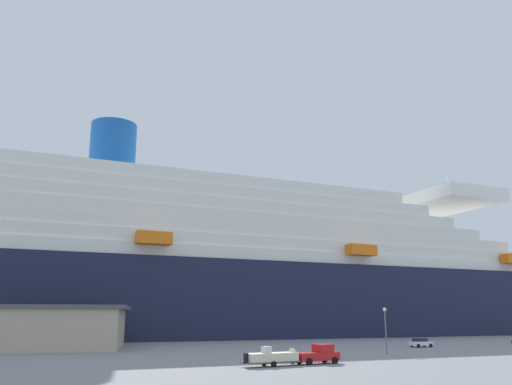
{
  "coord_description": "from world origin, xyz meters",
  "views": [
    {
      "loc": [
        -24.66,
        -69.91,
        5.39
      ],
      "look_at": [
        3.91,
        25.31,
        28.74
      ],
      "focal_mm": 37.18,
      "sensor_mm": 36.0,
      "label": 1
    }
  ],
  "objects_px": {
    "pickup_truck": "(318,355)",
    "street_lamp": "(385,323)",
    "small_boat_on_trailer": "(276,357)",
    "parked_car_white_van": "(421,343)",
    "cruise_ship": "(241,273)"
  },
  "relations": [
    {
      "from": "cruise_ship",
      "to": "street_lamp",
      "type": "relative_size",
      "value": 42.14
    },
    {
      "from": "cruise_ship",
      "to": "parked_car_white_van",
      "type": "bearing_deg",
      "value": -70.24
    },
    {
      "from": "pickup_truck",
      "to": "street_lamp",
      "type": "bearing_deg",
      "value": 36.82
    },
    {
      "from": "small_boat_on_trailer",
      "to": "pickup_truck",
      "type": "bearing_deg",
      "value": 14.15
    },
    {
      "from": "pickup_truck",
      "to": "parked_car_white_van",
      "type": "relative_size",
      "value": 1.35
    },
    {
      "from": "cruise_ship",
      "to": "small_boat_on_trailer",
      "type": "relative_size",
      "value": 33.59
    },
    {
      "from": "small_boat_on_trailer",
      "to": "parked_car_white_van",
      "type": "relative_size",
      "value": 1.92
    },
    {
      "from": "small_boat_on_trailer",
      "to": "parked_car_white_van",
      "type": "height_order",
      "value": "small_boat_on_trailer"
    },
    {
      "from": "parked_car_white_van",
      "to": "cruise_ship",
      "type": "bearing_deg",
      "value": 109.76
    },
    {
      "from": "pickup_truck",
      "to": "small_boat_on_trailer",
      "type": "bearing_deg",
      "value": -165.85
    },
    {
      "from": "pickup_truck",
      "to": "street_lamp",
      "type": "distance_m",
      "value": 20.48
    },
    {
      "from": "parked_car_white_van",
      "to": "street_lamp",
      "type": "bearing_deg",
      "value": -136.95
    },
    {
      "from": "cruise_ship",
      "to": "pickup_truck",
      "type": "relative_size",
      "value": 47.88
    },
    {
      "from": "cruise_ship",
      "to": "parked_car_white_van",
      "type": "relative_size",
      "value": 64.58
    },
    {
      "from": "pickup_truck",
      "to": "small_boat_on_trailer",
      "type": "height_order",
      "value": "pickup_truck"
    }
  ]
}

